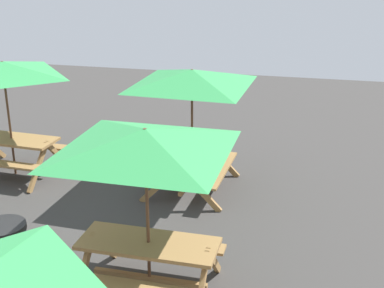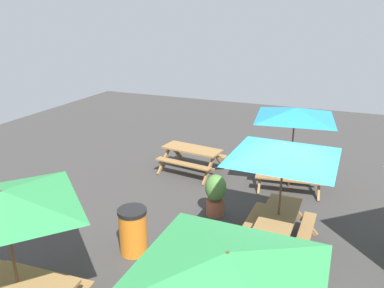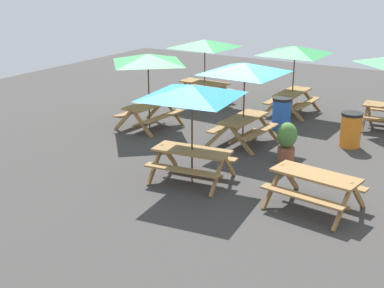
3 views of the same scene
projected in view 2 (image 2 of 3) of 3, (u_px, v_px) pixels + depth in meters
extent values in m
plane|color=#3D3A38|center=(277.00, 250.00, 7.78)|extent=(26.25, 26.25, 0.00)
cube|color=olive|center=(291.00, 162.00, 10.41)|extent=(1.87, 0.91, 0.05)
cube|color=olive|center=(289.00, 180.00, 10.01)|extent=(1.82, 0.47, 0.04)
cube|color=olive|center=(290.00, 165.00, 11.01)|extent=(1.82, 0.47, 0.04)
cube|color=olive|center=(260.00, 176.00, 10.40)|extent=(0.16, 0.80, 0.81)
cube|color=olive|center=(263.00, 167.00, 11.06)|extent=(0.16, 0.80, 0.81)
cube|color=olive|center=(319.00, 183.00, 10.01)|extent=(0.16, 0.80, 0.81)
cube|color=olive|center=(318.00, 172.00, 10.67)|extent=(0.16, 0.80, 0.81)
cube|color=olive|center=(289.00, 179.00, 10.58)|extent=(1.56, 0.26, 0.06)
cylinder|color=brown|center=(292.00, 148.00, 10.28)|extent=(0.04, 0.04, 2.30)
pyramid|color=#268CC6|center=(295.00, 113.00, 9.95)|extent=(2.81, 2.81, 0.28)
cube|color=olive|center=(192.00, 149.00, 11.43)|extent=(1.88, 0.93, 0.05)
cube|color=olive|center=(183.00, 164.00, 11.08)|extent=(1.82, 0.49, 0.04)
cube|color=olive|center=(201.00, 152.00, 11.98)|extent=(1.82, 0.49, 0.04)
cube|color=olive|center=(164.00, 159.00, 11.62)|extent=(0.16, 0.80, 0.81)
cube|color=olive|center=(177.00, 152.00, 12.22)|extent=(0.16, 0.80, 0.81)
cube|color=olive|center=(209.00, 169.00, 10.89)|extent=(0.16, 0.80, 0.81)
cube|color=olive|center=(220.00, 161.00, 11.49)|extent=(0.16, 0.80, 0.81)
cube|color=olive|center=(192.00, 165.00, 11.60)|extent=(1.56, 0.27, 0.06)
cube|color=olive|center=(18.00, 283.00, 5.72)|extent=(1.84, 0.82, 0.05)
cube|color=olive|center=(44.00, 276.00, 6.31)|extent=(1.81, 0.39, 0.04)
cube|color=olive|center=(0.00, 277.00, 6.40)|extent=(0.12, 0.80, 0.81)
cylinder|color=brown|center=(14.00, 260.00, 5.59)|extent=(0.04, 0.04, 2.30)
pyramid|color=green|center=(2.00, 200.00, 5.26)|extent=(2.14, 2.14, 0.28)
pyramid|color=green|center=(227.00, 264.00, 3.91)|extent=(2.83, 2.83, 0.28)
cube|color=olive|center=(279.00, 215.00, 7.65)|extent=(0.76, 1.82, 0.05)
cube|color=olive|center=(305.00, 234.00, 7.53)|extent=(0.32, 1.81, 0.04)
cube|color=olive|center=(252.00, 222.00, 7.96)|extent=(0.32, 1.81, 0.04)
cube|color=olive|center=(288.00, 256.00, 6.96)|extent=(0.80, 0.09, 0.81)
cube|color=olive|center=(250.00, 247.00, 7.24)|extent=(0.80, 0.09, 0.81)
cube|color=olive|center=(301.00, 217.00, 8.30)|extent=(0.80, 0.09, 0.81)
cube|color=olive|center=(268.00, 211.00, 8.58)|extent=(0.80, 0.09, 0.81)
cube|color=olive|center=(277.00, 237.00, 7.82)|extent=(0.12, 1.56, 0.06)
cylinder|color=brown|center=(280.00, 197.00, 7.51)|extent=(0.04, 0.04, 2.30)
pyramid|color=#268CC6|center=(284.00, 150.00, 7.18)|extent=(2.83, 2.83, 0.28)
cylinder|color=orange|center=(133.00, 233.00, 7.57)|extent=(0.56, 0.56, 0.90)
cylinder|color=black|center=(132.00, 211.00, 7.41)|extent=(0.59, 0.59, 0.08)
cylinder|color=blue|center=(235.00, 280.00, 6.21)|extent=(0.56, 0.56, 0.90)
cylinder|color=black|center=(236.00, 255.00, 6.05)|extent=(0.59, 0.59, 0.08)
cylinder|color=#935138|center=(215.00, 207.00, 9.08)|extent=(0.44, 0.44, 0.40)
ellipsoid|color=#4C7F38|center=(216.00, 188.00, 8.90)|extent=(0.51, 0.51, 0.65)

